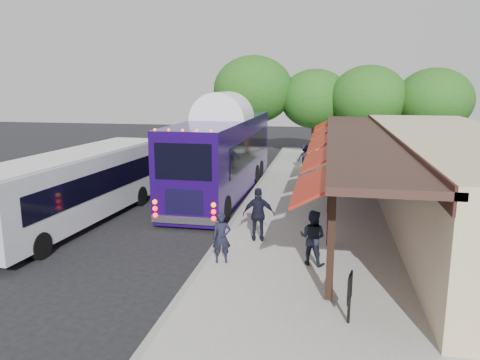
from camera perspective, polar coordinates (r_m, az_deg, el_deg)
The scene contains 15 objects.
ground at distance 16.34m, azimuth -2.76°, elevation -7.80°, with size 90.00×90.00×0.00m, color black.
sidewalk at distance 19.77m, azimuth 14.31°, elevation -4.44°, with size 10.00×40.00×0.15m, color #9E9B93.
curb at distance 20.04m, azimuth 0.02°, elevation -3.85°, with size 0.20×40.00×0.16m, color gray.
station_shelter at distance 19.90m, azimuth 24.33°, elevation 0.22°, with size 8.15×20.00×3.60m.
coach_bus at distance 23.14m, azimuth -2.10°, elevation 3.52°, with size 2.83×12.61×4.01m.
city_bus at distance 19.30m, azimuth -19.23°, elevation -0.57°, with size 3.10×10.67×2.83m.
ped_a at distance 14.11m, azimuth -2.25°, elevation -7.05°, with size 0.56×0.37×1.53m, color black.
ped_b at distance 14.10m, azimuth 8.83°, elevation -6.93°, with size 0.81×0.63×1.66m, color black.
ped_c at distance 15.97m, azimuth 2.28°, elevation -4.21°, with size 1.08×0.45×1.85m, color black.
ped_d at distance 28.91m, azimuth 7.95°, elevation 2.68°, with size 1.05×0.60×1.63m, color black.
sign_board at distance 10.97m, azimuth 13.22°, elevation -12.94°, with size 0.15×0.53×1.17m.
tree_left at distance 34.93m, azimuth 9.12°, elevation 9.73°, with size 5.06×5.06×6.48m.
tree_mid at distance 33.71m, azimuth 15.39°, elevation 9.62°, with size 5.22×5.22×6.68m.
tree_right at distance 34.20m, azimuth 22.57°, elevation 8.95°, with size 5.06×5.06×6.48m.
tree_far at distance 34.94m, azimuth 1.63°, elevation 10.94°, with size 5.82×5.82×7.45m.
Camera 1 is at (3.60, -14.97, 5.46)m, focal length 35.00 mm.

